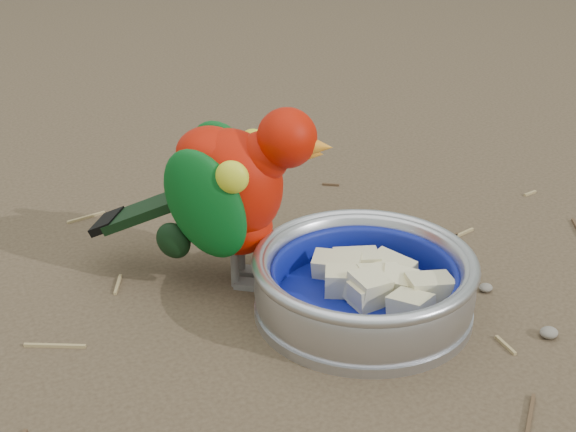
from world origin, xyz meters
name	(u,v)px	position (x,y,z in m)	size (l,w,h in m)	color
ground	(290,380)	(0.00, 0.00, 0.00)	(60.00, 60.00, 0.00)	#493A29
food_bowl	(363,305)	(0.11, 0.07, 0.01)	(0.21, 0.21, 0.02)	#B2B2BA
bowl_wall	(364,278)	(0.11, 0.07, 0.04)	(0.21, 0.21, 0.04)	#B2B2BA
fruit_wedges	(364,285)	(0.11, 0.07, 0.03)	(0.13, 0.13, 0.03)	beige
lory_parrot	(232,200)	(0.02, 0.18, 0.09)	(0.11, 0.23, 0.18)	#AC1101
ground_debris	(269,370)	(-0.01, 0.02, 0.00)	(0.90, 0.80, 0.01)	#998152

